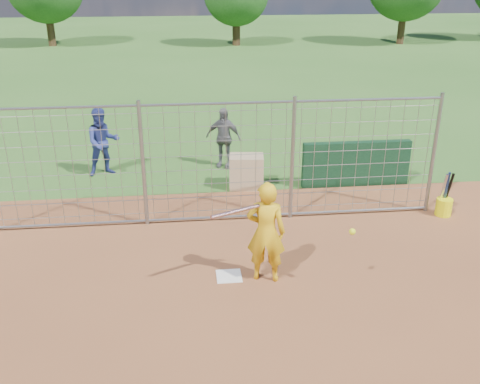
{
  "coord_description": "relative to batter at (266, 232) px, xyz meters",
  "views": [
    {
      "loc": [
        -0.66,
        -8.06,
        4.97
      ],
      "look_at": [
        0.3,
        0.8,
        1.15
      ],
      "focal_mm": 40.0,
      "sensor_mm": 36.0,
      "label": 1
    }
  ],
  "objects": [
    {
      "name": "bystander_a",
      "position": [
        -3.31,
        5.32,
        -0.03
      ],
      "size": [
        1.0,
        0.88,
        1.72
      ],
      "primitive_type": "imported",
      "rotation": [
        0.0,
        0.0,
        0.31
      ],
      "color": "navy",
      "rests_on": "ground"
    },
    {
      "name": "bystander_b",
      "position": [
        -0.27,
        5.57,
        -0.09
      ],
      "size": [
        1.01,
        0.7,
        1.59
      ],
      "primitive_type": "imported",
      "rotation": [
        0.0,
        0.0,
        -0.38
      ],
      "color": "#57575C",
      "rests_on": "ground"
    },
    {
      "name": "ground",
      "position": [
        -0.61,
        0.32,
        -0.89
      ],
      "size": [
        100.0,
        100.0,
        0.0
      ],
      "primitive_type": "plane",
      "color": "#2D591E",
      "rests_on": "ground"
    },
    {
      "name": "bucket_with_bats",
      "position": [
        4.17,
        2.08,
        -0.64
      ],
      "size": [
        0.34,
        0.36,
        0.98
      ],
      "color": "#F6F40C",
      "rests_on": "ground"
    },
    {
      "name": "backstop_fence",
      "position": [
        -0.61,
        2.32,
        0.37
      ],
      "size": [
        9.08,
        0.08,
        2.6
      ],
      "color": "gray",
      "rests_on": "ground"
    },
    {
      "name": "batter",
      "position": [
        0.0,
        0.0,
        0.0
      ],
      "size": [
        0.73,
        0.57,
        1.78
      ],
      "primitive_type": "imported",
      "rotation": [
        0.0,
        0.0,
        2.9
      ],
      "color": "gold",
      "rests_on": "ground"
    },
    {
      "name": "dugout_wall",
      "position": [
        2.79,
        3.92,
        -0.34
      ],
      "size": [
        2.6,
        0.2,
        1.1
      ],
      "primitive_type": "cube",
      "color": "#11381E",
      "rests_on": "ground"
    },
    {
      "name": "home_plate",
      "position": [
        -0.61,
        0.12,
        -0.88
      ],
      "size": [
        0.43,
        0.43,
        0.02
      ],
      "primitive_type": "cube",
      "color": "silver",
      "rests_on": "ground"
    },
    {
      "name": "equipment_in_play",
      "position": [
        -0.09,
        -0.32,
        0.45
      ],
      "size": [
        2.27,
        0.54,
        0.4
      ],
      "color": "silver",
      "rests_on": "ground"
    },
    {
      "name": "equipment_bin",
      "position": [
        0.16,
        4.07,
        -0.49
      ],
      "size": [
        0.86,
        0.64,
        0.8
      ],
      "primitive_type": "cube",
      "rotation": [
        0.0,
        0.0,
        -0.11
      ],
      "color": "tan",
      "rests_on": "ground"
    }
  ]
}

